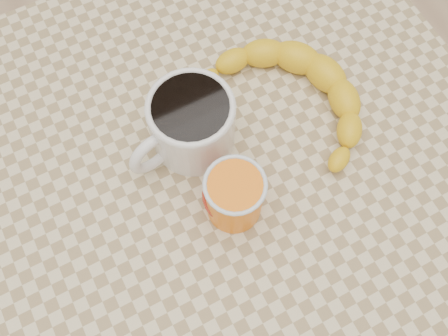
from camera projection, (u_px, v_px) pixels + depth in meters
name	position (u px, v px, depth m)	size (l,w,h in m)	color
ground	(224.00, 274.00, 1.37)	(3.00, 3.00, 0.00)	tan
table	(224.00, 194.00, 0.76)	(0.80, 0.80, 0.75)	beige
coffee_mug	(190.00, 123.00, 0.65)	(0.17, 0.14, 0.10)	silver
orange_juice_glass	(234.00, 196.00, 0.62)	(0.08, 0.08, 0.09)	orange
apple	(232.00, 195.00, 0.63)	(0.09, 0.09, 0.07)	#8B0904
banana	(293.00, 96.00, 0.70)	(0.28, 0.34, 0.05)	yellow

